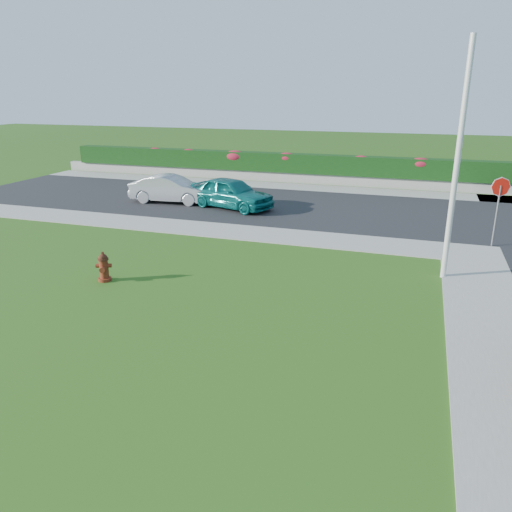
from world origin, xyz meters
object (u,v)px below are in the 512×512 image
(fire_hydrant, at_px, (104,267))
(stop_sign, at_px, (499,196))
(sedan_silver, at_px, (171,189))
(sedan_teal, at_px, (231,193))
(utility_pole, at_px, (457,164))

(fire_hydrant, distance_m, stop_sign, 13.30)
(sedan_silver, relative_size, stop_sign, 1.61)
(sedan_teal, height_order, stop_sign, stop_sign)
(fire_hydrant, height_order, utility_pole, utility_pole)
(sedan_silver, height_order, utility_pole, utility_pole)
(utility_pole, relative_size, stop_sign, 2.69)
(sedan_silver, xyz_separation_m, stop_sign, (14.17, -2.93, 1.14))
(stop_sign, bearing_deg, fire_hydrant, -142.49)
(sedan_silver, height_order, stop_sign, stop_sign)
(fire_hydrant, xyz_separation_m, utility_pole, (9.39, 3.44, 2.93))
(fire_hydrant, distance_m, sedan_teal, 9.89)
(fire_hydrant, relative_size, stop_sign, 0.35)
(sedan_teal, bearing_deg, fire_hydrant, -163.18)
(sedan_silver, bearing_deg, sedan_teal, -98.41)
(utility_pole, height_order, stop_sign, utility_pole)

